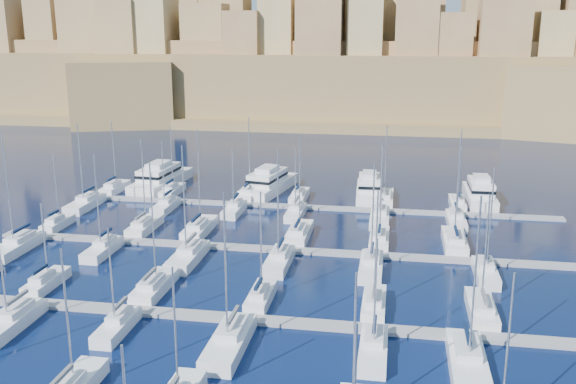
% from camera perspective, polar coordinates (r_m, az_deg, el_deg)
% --- Properties ---
extents(ground, '(600.00, 600.00, 0.00)m').
position_cam_1_polar(ground, '(79.97, -1.71, -7.69)').
color(ground, black).
rests_on(ground, ground).
extents(pontoon_mid_near, '(84.00, 2.00, 0.40)m').
position_cam_1_polar(pontoon_mid_near, '(69.18, -3.72, -11.22)').
color(pontoon_mid_near, slate).
rests_on(pontoon_mid_near, ground).
extents(pontoon_mid_far, '(84.00, 2.00, 0.40)m').
position_cam_1_polar(pontoon_mid_far, '(89.07, -0.44, -5.17)').
color(pontoon_mid_far, slate).
rests_on(pontoon_mid_far, ground).
extents(pontoon_far, '(84.00, 2.00, 0.40)m').
position_cam_1_polar(pontoon_far, '(109.77, 1.59, -1.36)').
color(pontoon_far, slate).
rests_on(pontoon_far, ground).
extents(sailboat_13, '(2.32, 7.73, 10.60)m').
position_cam_1_polar(sailboat_13, '(82.30, -20.70, -7.48)').
color(sailboat_13, silver).
rests_on(sailboat_13, ground).
extents(sailboat_14, '(2.81, 9.37, 15.72)m').
position_cam_1_polar(sailboat_14, '(77.32, -11.80, -8.19)').
color(sailboat_14, silver).
rests_on(sailboat_14, ground).
extents(sailboat_15, '(2.39, 7.97, 13.08)m').
position_cam_1_polar(sailboat_15, '(73.18, -2.44, -9.25)').
color(sailboat_15, silver).
rests_on(sailboat_15, ground).
extents(sailboat_16, '(2.49, 8.31, 13.69)m').
position_cam_1_polar(sailboat_16, '(71.93, 7.65, -9.81)').
color(sailboat_16, silver).
rests_on(sailboat_16, ground).
extents(sailboat_17, '(2.78, 9.26, 13.68)m').
position_cam_1_polar(sailboat_17, '(72.98, 16.82, -9.96)').
color(sailboat_17, silver).
rests_on(sailboat_17, ground).
extents(sailboat_19, '(2.86, 9.55, 15.82)m').
position_cam_1_polar(sailboat_19, '(73.15, -23.37, -10.49)').
color(sailboat_19, silver).
rests_on(sailboat_19, ground).
extents(sailboat_20, '(2.30, 7.67, 11.55)m').
position_cam_1_polar(sailboat_20, '(68.73, -14.95, -11.43)').
color(sailboat_20, silver).
rests_on(sailboat_20, ground).
extents(sailboat_21, '(3.18, 10.60, 16.08)m').
position_cam_1_polar(sailboat_21, '(63.63, -5.24, -13.10)').
color(sailboat_21, silver).
rests_on(sailboat_21, ground).
extents(sailboat_22, '(2.58, 8.61, 12.20)m').
position_cam_1_polar(sailboat_22, '(62.72, 7.60, -13.66)').
color(sailboat_22, silver).
rests_on(sailboat_22, ground).
extents(sailboat_23, '(3.23, 10.76, 16.80)m').
position_cam_1_polar(sailboat_23, '(62.16, 15.66, -14.33)').
color(sailboat_23, silver).
rests_on(sailboat_23, ground).
extents(sailboat_24, '(2.21, 7.36, 12.05)m').
position_cam_1_polar(sailboat_24, '(105.21, -19.80, -2.65)').
color(sailboat_24, silver).
rests_on(sailboat_24, ground).
extents(sailboat_25, '(2.75, 9.16, 14.29)m').
position_cam_1_polar(sailboat_25, '(100.02, -12.65, -2.98)').
color(sailboat_25, silver).
rests_on(sailboat_25, ground).
extents(sailboat_26, '(3.01, 10.03, 15.98)m').
position_cam_1_polar(sailboat_26, '(97.53, -7.89, -3.20)').
color(sailboat_26, silver).
rests_on(sailboat_26, ground).
extents(sailboat_27, '(3.04, 10.14, 14.63)m').
position_cam_1_polar(sailboat_27, '(94.24, 0.97, -3.70)').
color(sailboat_27, silver).
rests_on(sailboat_27, ground).
extents(sailboat_28, '(2.68, 8.95, 14.32)m').
position_cam_1_polar(sailboat_28, '(92.72, 8.12, -4.16)').
color(sailboat_28, silver).
rests_on(sailboat_28, ground).
extents(sailboat_29, '(3.11, 10.37, 16.15)m').
position_cam_1_polar(sailboat_29, '(93.77, 14.58, -4.27)').
color(sailboat_29, silver).
rests_on(sailboat_29, ground).
extents(sailboat_30, '(3.15, 10.49, 16.86)m').
position_cam_1_polar(sailboat_30, '(96.61, -22.97, -4.42)').
color(sailboat_30, silver).
rests_on(sailboat_30, ground).
extents(sailboat_31, '(2.58, 8.60, 14.30)m').
position_cam_1_polar(sailboat_31, '(91.49, -16.14, -4.87)').
color(sailboat_31, silver).
rests_on(sailboat_31, ground).
extents(sailboat_32, '(3.09, 10.31, 16.07)m').
position_cam_1_polar(sailboat_32, '(86.17, -8.88, -5.64)').
color(sailboat_32, silver).
rests_on(sailboat_32, ground).
extents(sailboat_33, '(2.83, 9.44, 15.94)m').
position_cam_1_polar(sailboat_33, '(83.63, -0.81, -6.10)').
color(sailboat_33, silver).
rests_on(sailboat_33, ground).
extents(sailboat_34, '(2.84, 9.47, 14.52)m').
position_cam_1_polar(sailboat_34, '(82.41, 7.41, -6.56)').
color(sailboat_34, silver).
rests_on(sailboat_34, ground).
extents(sailboat_35, '(2.60, 8.68, 14.45)m').
position_cam_1_polar(sailboat_35, '(83.54, 17.15, -6.82)').
color(sailboat_35, silver).
rests_on(sailboat_35, ground).
extents(sailboat_36, '(2.62, 8.73, 13.49)m').
position_cam_1_polar(sailboat_36, '(125.01, -15.15, 0.36)').
color(sailboat_36, silver).
rests_on(sailboat_36, ground).
extents(sailboat_37, '(2.52, 8.41, 13.03)m').
position_cam_1_polar(sailboat_37, '(120.57, -10.26, 0.13)').
color(sailboat_37, silver).
rests_on(sailboat_37, ground).
extents(sailboat_38, '(2.85, 9.51, 14.90)m').
position_cam_1_polar(sailboat_38, '(117.00, -3.48, -0.09)').
color(sailboat_38, silver).
rests_on(sailboat_38, ground).
extents(sailboat_39, '(2.62, 8.72, 12.31)m').
position_cam_1_polar(sailboat_39, '(114.91, 1.00, -0.35)').
color(sailboat_39, silver).
rests_on(sailboat_39, ground).
extents(sailboat_40, '(3.08, 10.28, 14.01)m').
position_cam_1_polar(sailboat_40, '(114.42, 8.55, -0.57)').
color(sailboat_40, silver).
rests_on(sailboat_40, ground).
extents(sailboat_41, '(2.48, 8.27, 13.77)m').
position_cam_1_polar(sailboat_41, '(113.97, 14.82, -0.97)').
color(sailboat_41, silver).
rests_on(sailboat_41, ground).
extents(sailboat_42, '(3.08, 10.26, 14.80)m').
position_cam_1_polar(sailboat_42, '(115.33, -17.56, -0.97)').
color(sailboat_42, silver).
rests_on(sailboat_42, ground).
extents(sailboat_43, '(2.51, 8.37, 12.17)m').
position_cam_1_polar(sailboat_43, '(110.51, -10.81, -1.22)').
color(sailboat_43, silver).
rests_on(sailboat_43, ground).
extents(sailboat_44, '(2.54, 8.48, 11.56)m').
position_cam_1_polar(sailboat_44, '(106.93, -4.80, -1.55)').
color(sailboat_44, silver).
rests_on(sailboat_44, ground).
extents(sailboat_45, '(2.56, 8.53, 11.90)m').
position_cam_1_polar(sailboat_45, '(104.86, 0.70, -1.82)').
color(sailboat_45, silver).
rests_on(sailboat_45, ground).
extents(sailboat_46, '(2.96, 9.86, 13.35)m').
position_cam_1_polar(sailboat_46, '(103.06, 8.16, -2.25)').
color(sailboat_46, silver).
rests_on(sailboat_46, ground).
extents(sailboat_47, '(2.75, 9.18, 12.98)m').
position_cam_1_polar(sailboat_47, '(103.81, 14.71, -2.47)').
color(sailboat_47, silver).
rests_on(sailboat_47, ground).
extents(motor_yacht_a, '(6.95, 19.06, 5.25)m').
position_cam_1_polar(motor_yacht_a, '(126.71, -11.28, 1.24)').
color(motor_yacht_a, silver).
rests_on(motor_yacht_a, ground).
extents(motor_yacht_b, '(8.38, 18.21, 5.25)m').
position_cam_1_polar(motor_yacht_b, '(120.25, -1.74, 0.81)').
color(motor_yacht_b, silver).
rests_on(motor_yacht_b, ground).
extents(motor_yacht_c, '(5.04, 14.85, 5.25)m').
position_cam_1_polar(motor_yacht_c, '(116.71, 7.22, 0.27)').
color(motor_yacht_c, silver).
rests_on(motor_yacht_c, ground).
extents(motor_yacht_d, '(4.66, 15.44, 5.25)m').
position_cam_1_polar(motor_yacht_d, '(117.92, 16.70, -0.09)').
color(motor_yacht_d, silver).
rests_on(motor_yacht_d, ground).
extents(fortified_city, '(460.00, 108.95, 59.52)m').
position_cam_1_polar(fortified_city, '(228.82, 6.05, 10.56)').
color(fortified_city, brown).
rests_on(fortified_city, ground).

